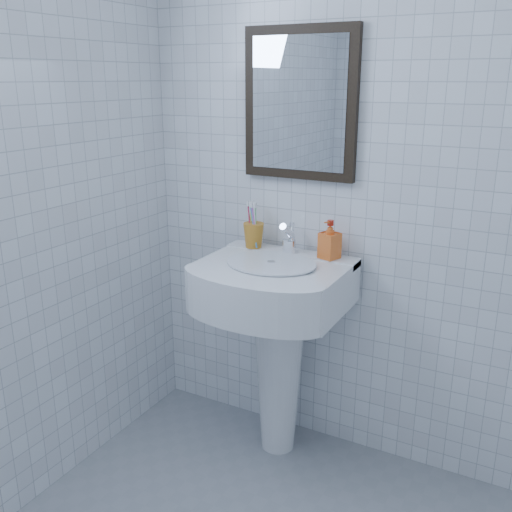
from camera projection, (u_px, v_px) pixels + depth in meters
The scene contains 6 objects.
wall_back at pixel (385, 183), 2.30m from camera, with size 2.20×0.02×2.50m, color silver.
washbasin at pixel (277, 325), 2.48m from camera, with size 0.61×0.44×0.93m.
faucet at pixel (289, 240), 2.46m from camera, with size 0.06×0.13×0.15m.
toothbrush_cup at pixel (254, 235), 2.55m from camera, with size 0.09×0.09×0.11m, color #BF7921, non-canonical shape.
soap_dispenser at pixel (330, 239), 2.39m from camera, with size 0.07×0.08×0.16m, color red.
wall_mirror at pixel (300, 104), 2.36m from camera, with size 0.50×0.04×0.62m.
Camera 1 is at (0.62, -1.06, 1.66)m, focal length 40.00 mm.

